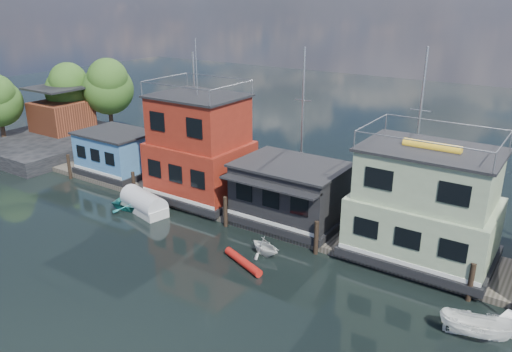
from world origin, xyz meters
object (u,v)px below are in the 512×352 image
Objects in this scene: houseboat_green at (424,206)px; dinghy_teal at (138,205)px; houseboat_blue at (117,152)px; red_kayak at (243,262)px; houseboat_red at (200,149)px; houseboat_dark at (290,192)px; tarp_runabout at (144,203)px; dinghy_white at (265,246)px; motorboat at (477,327)px.

dinghy_teal is at bearing -167.94° from houseboat_green.
houseboat_blue is 1.91× the size of red_kayak.
houseboat_red is 8.18m from houseboat_dark.
houseboat_dark is at bearing 35.97° from tarp_runabout.
houseboat_red is 5.33× the size of dinghy_white.
houseboat_blue is 1.88× the size of motorboat.
houseboat_blue is 0.86× the size of houseboat_dark.
houseboat_dark is 2.21× the size of red_kayak.
houseboat_blue is at bearing 164.29° from tarp_runabout.
dinghy_teal is (-24.12, 1.68, -0.25)m from motorboat.
dinghy_teal is (-11.21, 2.28, 0.16)m from red_kayak.
houseboat_green is 9.77m from dinghy_white.
tarp_runabout is (-10.96, 0.48, 0.05)m from dinghy_white.
houseboat_dark is at bearing -0.06° from houseboat_blue.
motorboat reaches higher than dinghy_teal.
dinghy_teal is at bearing 100.77° from dinghy_white.
houseboat_dark is 14.82m from motorboat.
dinghy_teal is at bearing -31.36° from houseboat_blue.
dinghy_white is (8.93, -4.65, -3.52)m from houseboat_red.
houseboat_dark is at bearing -0.14° from houseboat_red.
tarp_runabout is at bearing 100.55° from dinghy_white.
houseboat_red is 1.60× the size of houseboat_dark.
houseboat_red is at bearing 179.86° from houseboat_dark.
dinghy_teal is at bearing 74.47° from motorboat.
houseboat_green is at bearing 58.95° from red_kayak.
motorboat is 1.53× the size of dinghy_white.
red_kayak is 11.44m from dinghy_teal.
houseboat_red is at bearing 0.00° from houseboat_blue.
houseboat_dark is 1.65× the size of tarp_runabout.
houseboat_red is 17.01m from houseboat_green.
tarp_runabout is at bearing -103.14° from dinghy_teal.
houseboat_dark is (17.50, -0.02, 0.21)m from houseboat_blue.
dinghy_teal is at bearing -122.02° from houseboat_red.
dinghy_white is 0.56× the size of dinghy_teal.
houseboat_green is at bearing -92.84° from dinghy_teal.
houseboat_green is (9.00, 0.02, 1.13)m from houseboat_dark.
houseboat_green is 19.69m from tarp_runabout.
red_kayak is (-12.91, -0.60, -0.41)m from motorboat.
houseboat_dark is at bearing -83.45° from dinghy_teal.
dinghy_teal is (-10.62, -4.17, -2.01)m from houseboat_dark.
dinghy_white is at bearing -150.02° from houseboat_green.
houseboat_dark reaches higher than tarp_runabout.
dinghy_white is at bearing -27.51° from houseboat_red.
houseboat_blue is 31.59m from motorboat.
houseboat_dark is 11.59m from dinghy_teal.
motorboat is 24.18m from dinghy_teal.
houseboat_green is at bearing 25.83° from tarp_runabout.
red_kayak is 10.86m from tarp_runabout.
tarp_runabout reaches higher than red_kayak.
tarp_runabout is (-10.02, -4.15, -1.78)m from houseboat_dark.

